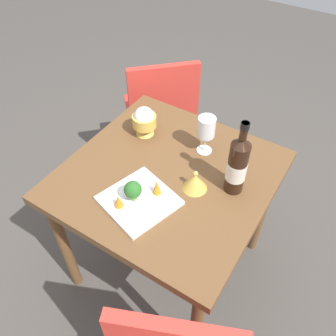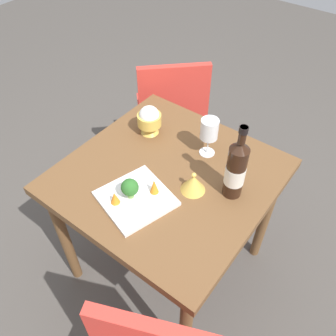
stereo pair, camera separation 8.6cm
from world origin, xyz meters
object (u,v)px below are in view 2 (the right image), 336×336
wine_glass (209,130)px  rice_bowl (149,119)px  wine_bottle (236,169)px  serving_plate (136,198)px  rice_bowl_lid (193,183)px  broccoli_floret (130,188)px  carrot_garnish_right (115,198)px  carrot_garnish_left (154,186)px  chair_by_wall (172,107)px

wine_glass → rice_bowl: wine_glass is taller
wine_bottle → serving_plate: (0.26, -0.28, -0.12)m
rice_bowl_lid → broccoli_floret: size_ratio=1.17×
rice_bowl_lid → broccoli_floret: bearing=-41.5°
wine_bottle → carrot_garnish_right: wine_bottle is taller
wine_bottle → carrot_garnish_left: size_ratio=5.03×
rice_bowl → serving_plate: size_ratio=0.46×
wine_glass → carrot_garnish_left: (0.33, -0.03, -0.08)m
rice_bowl_lid → carrot_garnish_left: 0.15m
chair_by_wall → carrot_garnish_right: bearing=-111.1°
rice_bowl_lid → broccoli_floret: 0.25m
wine_bottle → wine_glass: (-0.14, -0.20, -0.00)m
chair_by_wall → rice_bowl_lid: bearing=-92.1°
chair_by_wall → serving_plate: 0.92m
rice_bowl → serving_plate: bearing=31.7°
carrot_garnish_left → rice_bowl: bearing=-138.0°
rice_bowl_lid → carrot_garnish_left: (0.11, -0.11, 0.01)m
chair_by_wall → serving_plate: size_ratio=2.73×
wine_bottle → wine_glass: wine_bottle is taller
serving_plate → broccoli_floret: (0.01, -0.02, 0.06)m
rice_bowl_lid → rice_bowl: bearing=-115.5°
wine_bottle → broccoli_floret: size_ratio=3.85×
chair_by_wall → rice_bowl: bearing=-110.2°
rice_bowl_lid → carrot_garnish_right: bearing=-38.2°
rice_bowl_lid → carrot_garnish_right: size_ratio=1.83×
rice_bowl → carrot_garnish_left: 0.38m
chair_by_wall → rice_bowl: 0.56m
broccoli_floret → chair_by_wall: bearing=-153.6°
wine_glass → rice_bowl_lid: wine_glass is taller
wine_bottle → rice_bowl: bearing=-100.8°
broccoli_floret → carrot_garnish_left: (-0.07, 0.06, -0.02)m
wine_glass → carrot_garnish_right: 0.48m
wine_bottle → chair_by_wall: bearing=-127.8°
rice_bowl → wine_glass: bearing=98.2°
wine_glass → wine_bottle: bearing=56.1°
wine_bottle → broccoli_floret: wine_bottle is taller
broccoli_floret → wine_glass: bearing=167.0°
rice_bowl → carrot_garnish_left: rice_bowl is taller
carrot_garnish_right → broccoli_floret: bearing=154.9°
chair_by_wall → serving_plate: bearing=-106.8°
chair_by_wall → rice_bowl_lid: size_ratio=8.50×
wine_bottle → rice_bowl: (-0.09, -0.49, -0.06)m
chair_by_wall → rice_bowl: rice_bowl is taller
chair_by_wall → broccoli_floret: 0.93m
serving_plate → carrot_garnish_left: size_ratio=4.73×
wine_glass → broccoli_floret: (0.40, -0.09, -0.06)m
wine_glass → carrot_garnish_left: wine_glass is taller
rice_bowl → rice_bowl_lid: (0.17, 0.36, -0.04)m
wine_glass → broccoli_floret: wine_glass is taller
chair_by_wall → carrot_garnish_right: (0.86, 0.37, 0.24)m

